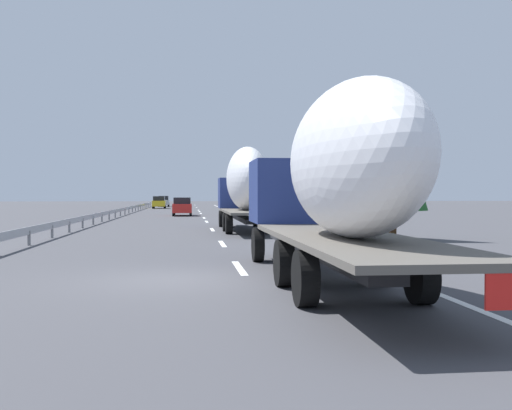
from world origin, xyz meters
TOP-DOWN VIEW (x-y plane):
  - ground_plane at (40.00, 0.00)m, footprint 260.00×260.00m
  - lane_stripe_0 at (2.00, -1.80)m, footprint 3.20×0.20m
  - lane_stripe_1 at (10.15, -1.80)m, footprint 3.20×0.20m
  - lane_stripe_2 at (20.14, -1.80)m, footprint 3.20×0.20m
  - lane_stripe_3 at (30.37, -1.80)m, footprint 3.20×0.20m
  - lane_stripe_4 at (37.63, -1.80)m, footprint 3.20×0.20m
  - lane_stripe_5 at (50.14, -1.80)m, footprint 3.20×0.20m
  - lane_stripe_6 at (57.09, -1.80)m, footprint 3.20×0.20m
  - lane_stripe_7 at (64.01, -1.80)m, footprint 3.20×0.20m
  - lane_stripe_8 at (80.64, -1.80)m, footprint 3.20×0.20m
  - lane_stripe_9 at (100.95, -1.80)m, footprint 3.20×0.20m
  - edge_line_right at (45.00, -5.50)m, footprint 110.00×0.20m
  - truck_lead at (18.82, -3.60)m, footprint 12.73×2.55m
  - truck_trailing at (-1.64, -3.60)m, footprint 13.63×2.55m
  - car_silver_hatch at (87.37, 3.67)m, footprint 4.05×1.85m
  - car_red_compact at (43.48, 0.15)m, footprint 4.78×1.84m
  - car_yellow_coupe at (74.32, 3.83)m, footprint 4.43×1.89m
  - road_sign at (41.16, -6.70)m, footprint 0.10×0.90m
  - tree_0 at (80.87, -11.83)m, footprint 2.53×2.53m
  - tree_1 at (11.57, -9.65)m, footprint 3.11×3.11m
  - tree_2 at (68.30, -11.54)m, footprint 3.42×3.42m
  - tree_3 at (63.86, -12.10)m, footprint 2.65×2.65m
  - tree_4 at (73.55, -9.96)m, footprint 2.59×2.59m
  - guardrail_median at (43.00, 6.00)m, footprint 94.00×0.10m

SIDE VIEW (x-z plane):
  - ground_plane at x=40.00m, z-range 0.00..0.00m
  - lane_stripe_0 at x=2.00m, z-range 0.00..0.01m
  - lane_stripe_1 at x=10.15m, z-range 0.00..0.01m
  - lane_stripe_2 at x=20.14m, z-range 0.00..0.01m
  - lane_stripe_3 at x=30.37m, z-range 0.00..0.01m
  - lane_stripe_4 at x=37.63m, z-range 0.00..0.01m
  - lane_stripe_5 at x=50.14m, z-range 0.00..0.01m
  - lane_stripe_6 at x=57.09m, z-range 0.00..0.01m
  - lane_stripe_7 at x=64.01m, z-range 0.00..0.01m
  - lane_stripe_8 at x=80.64m, z-range 0.00..0.01m
  - lane_stripe_9 at x=100.95m, z-range 0.00..0.01m
  - edge_line_right at x=45.00m, z-range 0.00..0.01m
  - guardrail_median at x=43.00m, z-range 0.20..0.96m
  - car_red_compact at x=43.48m, z-range 0.02..1.80m
  - car_yellow_coupe at x=74.32m, z-range 0.01..1.83m
  - car_silver_hatch at x=87.37m, z-range 0.01..1.84m
  - road_sign at x=41.16m, z-range 0.60..3.73m
  - truck_trailing at x=-1.64m, z-range 0.28..4.55m
  - truck_lead at x=18.82m, z-range 0.27..4.93m
  - tree_3 at x=63.86m, z-range 0.65..5.96m
  - tree_0 at x=80.87m, z-range 0.75..6.44m
  - tree_4 at x=73.55m, z-range 0.87..6.43m
  - tree_1 at x=11.57m, z-range 0.66..7.62m
  - tree_2 at x=68.30m, z-range 0.69..7.71m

